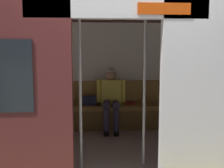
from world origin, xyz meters
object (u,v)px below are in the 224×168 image
at_px(bench_seat, 106,111).
at_px(train_car, 106,55).
at_px(person_seated, 111,95).
at_px(book, 130,103).
at_px(grab_pole_far, 144,90).
at_px(handbag, 89,100).
at_px(grab_pole_door, 80,92).

bearing_deg(bench_seat, train_car, 86.93).
height_order(bench_seat, person_seated, person_seated).
bearing_deg(book, bench_seat, 41.49).
relative_size(bench_seat, person_seated, 2.14).
distance_m(bench_seat, person_seated, 0.34).
relative_size(person_seated, grab_pole_far, 0.58).
height_order(person_seated, grab_pole_far, grab_pole_far).
xyz_separation_m(handbag, book, (-0.82, -0.02, -0.07)).
bearing_deg(book, train_car, 96.52).
bearing_deg(grab_pole_door, grab_pole_far, -172.01).
bearing_deg(bench_seat, grab_pole_far, 103.49).
relative_size(book, grab_pole_door, 0.11).
distance_m(bench_seat, grab_pole_door, 2.05).
bearing_deg(handbag, book, -178.53).
bearing_deg(grab_pole_far, train_car, -52.78).
xyz_separation_m(train_car, book, (-0.55, -1.22, -1.00)).
bearing_deg(book, person_seated, 50.77).
bearing_deg(book, grab_pole_far, 118.70).
distance_m(person_seated, book, 0.47).
relative_size(bench_seat, grab_pole_far, 1.24).
xyz_separation_m(train_car, person_seated, (-0.15, -1.08, -0.79)).
height_order(handbag, book, handbag).
relative_size(person_seated, handbag, 4.64).
height_order(train_car, bench_seat, train_car).
distance_m(handbag, book, 0.82).
xyz_separation_m(handbag, grab_pole_door, (0.09, 1.96, 0.47)).
xyz_separation_m(grab_pole_door, grab_pole_far, (-0.85, -0.12, 0.00)).
bearing_deg(person_seated, grab_pole_door, 74.33).
bearing_deg(train_car, handbag, -77.23).
distance_m(train_car, book, 1.67).
bearing_deg(person_seated, train_car, 82.01).
bearing_deg(handbag, bench_seat, 167.71).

